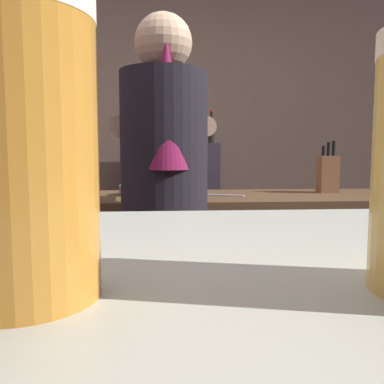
% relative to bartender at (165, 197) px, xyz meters
% --- Properties ---
extents(wall_back, '(5.20, 0.10, 2.70)m').
position_rel_bartender_xyz_m(wall_back, '(0.03, 1.90, 0.38)').
color(wall_back, brown).
rests_on(wall_back, ground).
extents(prep_counter, '(2.10, 0.60, 0.93)m').
position_rel_bartender_xyz_m(prep_counter, '(0.38, 0.46, -0.50)').
color(prep_counter, brown).
rests_on(prep_counter, ground).
extents(back_shelf, '(0.76, 0.36, 1.22)m').
position_rel_bartender_xyz_m(back_shelf, '(0.05, 1.62, -0.36)').
color(back_shelf, '#3A343E').
rests_on(back_shelf, ground).
extents(bartender, '(0.45, 0.53, 1.67)m').
position_rel_bartender_xyz_m(bartender, '(0.00, 0.00, 0.00)').
color(bartender, '#362C2F').
rests_on(bartender, ground).
extents(knife_block, '(0.10, 0.08, 0.28)m').
position_rel_bartender_xyz_m(knife_block, '(0.89, 0.54, 0.06)').
color(knife_block, brown).
rests_on(knife_block, prep_counter).
extents(mixing_bowl, '(0.18, 0.18, 0.05)m').
position_rel_bartender_xyz_m(mixing_bowl, '(-0.14, 0.50, -0.02)').
color(mixing_bowl, slate).
rests_on(mixing_bowl, prep_counter).
extents(chefs_knife, '(0.24, 0.11, 0.01)m').
position_rel_bartender_xyz_m(chefs_knife, '(0.28, 0.41, -0.04)').
color(chefs_knife, silver).
rests_on(chefs_knife, prep_counter).
extents(pint_glass_near, '(0.07, 0.07, 0.14)m').
position_rel_bartender_xyz_m(pint_glass_near, '(-0.07, -1.36, 0.18)').
color(pint_glass_near, orange).
rests_on(pint_glass_near, bar_counter).
extents(bottle_vinegar, '(0.07, 0.07, 0.20)m').
position_rel_bartender_xyz_m(bottle_vinegar, '(0.22, 1.62, 0.33)').
color(bottle_vinegar, '#4A802A').
rests_on(bottle_vinegar, back_shelf).
extents(bottle_olive_oil, '(0.08, 0.08, 0.18)m').
position_rel_bartender_xyz_m(bottle_olive_oil, '(0.09, 1.66, 0.32)').
color(bottle_olive_oil, '#314F94').
rests_on(bottle_olive_oil, back_shelf).
extents(bottle_hot_sauce, '(0.05, 0.05, 0.25)m').
position_rel_bartender_xyz_m(bottle_hot_sauce, '(0.37, 1.53, 0.35)').
color(bottle_hot_sauce, black).
rests_on(bottle_hot_sauce, back_shelf).
extents(bottle_soy, '(0.06, 0.06, 0.21)m').
position_rel_bartender_xyz_m(bottle_soy, '(-0.21, 1.71, 0.33)').
color(bottle_soy, '#2C5E9A').
rests_on(bottle_soy, back_shelf).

